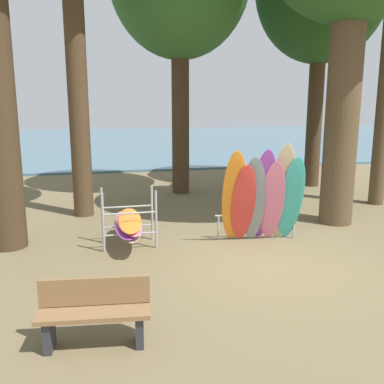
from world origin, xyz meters
name	(u,v)px	position (x,y,z in m)	size (l,w,h in m)	color
ground_plane	(268,260)	(0.00, 0.00, 0.00)	(80.00, 80.00, 0.00)	brown
lake_water	(130,140)	(0.00, 29.84, 0.05)	(80.00, 36.00, 0.10)	#477084
leaning_board_pile	(263,199)	(0.27, 1.00, 1.01)	(1.93, 1.09, 2.26)	orange
board_storage_rack	(128,224)	(-2.61, 1.53, 0.50)	(1.15, 2.13, 1.25)	#9EA0A5
park_bench	(95,311)	(-3.37, -2.27, 0.45)	(1.44, 0.58, 0.85)	#2D2D33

